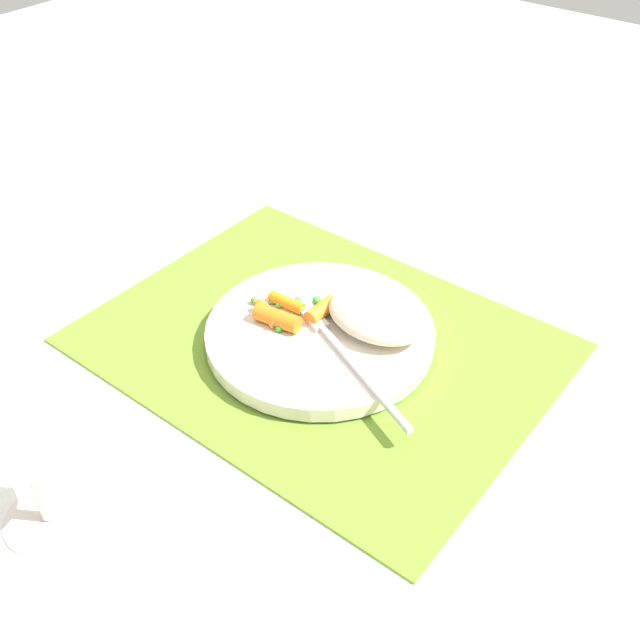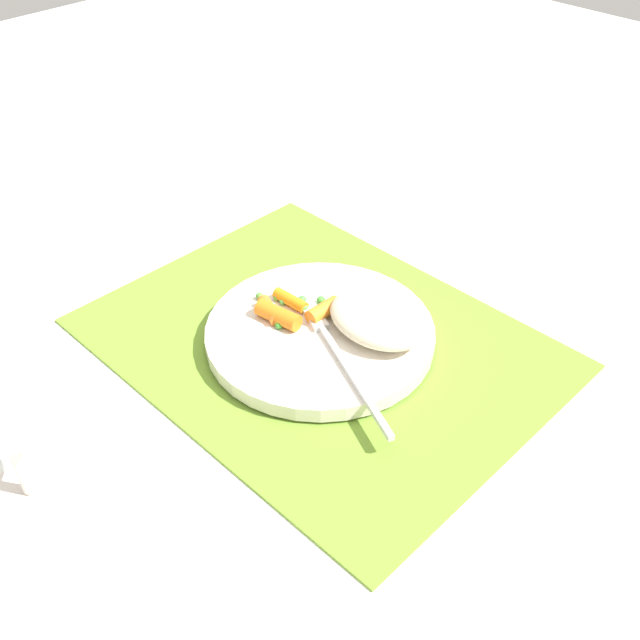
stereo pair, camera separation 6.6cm
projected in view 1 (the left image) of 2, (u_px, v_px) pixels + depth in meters
The scene contains 8 objects.
ground_plane at pixel (320, 344), 0.77m from camera, with size 2.40×2.40×0.00m, color white.
placemat at pixel (320, 342), 0.77m from camera, with size 0.45×0.34×0.01m, color olive.
plate at pixel (320, 334), 0.77m from camera, with size 0.23×0.23×0.02m, color silver.
rice_mound at pixel (377, 315), 0.75m from camera, with size 0.11×0.08×0.03m, color beige.
carrot_portion at pixel (289, 313), 0.77m from camera, with size 0.07×0.07×0.02m.
pea_scatter at pixel (303, 307), 0.78m from camera, with size 0.09×0.08×0.01m.
fork at pixel (340, 349), 0.73m from camera, with size 0.19×0.09×0.01m.
wine_glass at pixel (11, 413), 0.53m from camera, with size 0.07×0.07×0.17m.
Camera 1 is at (-0.36, 0.46, 0.50)m, focal length 42.56 mm.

